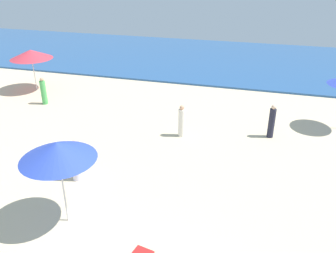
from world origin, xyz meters
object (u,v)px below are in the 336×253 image
Objects in this scene: umbrella_1 at (58,151)px; beachgoer_3 at (76,162)px; beachgoer_2 at (44,92)px; beachgoer_1 at (182,122)px; umbrella_4 at (31,54)px; beachgoer_0 at (272,122)px.

beachgoer_3 is (-0.82, 2.12, -1.73)m from umbrella_1.
beachgoer_3 is at bearing 16.32° from beachgoer_2.
beachgoer_2 reaches higher than beachgoer_1.
beachgoer_2 is at bearing 127.05° from umbrella_1.
umbrella_4 is 1.59× the size of beachgoer_0.
beachgoer_0 reaches higher than beachgoer_2.
umbrella_1 reaches higher than beachgoer_3.
beachgoer_2 is at bearing -142.46° from beachgoer_1.
beachgoer_1 is at bearing 72.95° from umbrella_1.
umbrella_1 is 1.80× the size of beachgoer_2.
beachgoer_0 is at bearing 63.75° from beachgoer_1.
beachgoer_2 is (1.83, -1.88, -1.51)m from umbrella_4.
umbrella_4 reaches higher than beachgoer_0.
beachgoer_2 is (-6.25, 8.28, -1.75)m from umbrella_1.
umbrella_1 is 1.10× the size of umbrella_4.
beachgoer_2 is at bearing -65.98° from beachgoer_3.
umbrella_4 is 1.56× the size of beachgoer_3.
beachgoer_1 is 0.98× the size of beachgoer_2.
beachgoer_0 is at bearing -10.70° from umbrella_4.
umbrella_1 is 9.71m from beachgoer_0.
umbrella_1 is 1.83× the size of beachgoer_1.
beachgoer_3 is at bearing -47.90° from umbrella_4.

